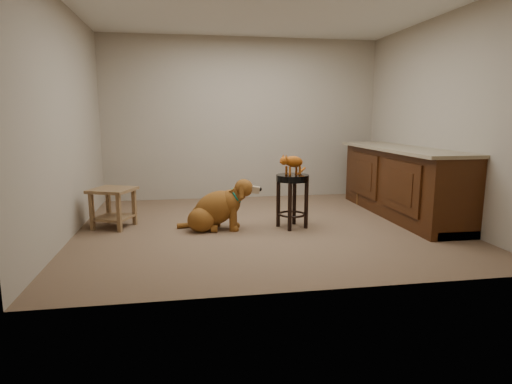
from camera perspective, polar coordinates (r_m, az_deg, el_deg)
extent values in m
cube|color=brown|center=(5.32, 1.27, -4.64)|extent=(4.50, 4.00, 0.01)
cube|color=#A09381|center=(7.12, -1.76, 9.67)|extent=(4.50, 0.04, 2.60)
cube|color=#A09381|center=(3.20, 8.19, 9.05)|extent=(4.50, 0.04, 2.60)
cube|color=#A09381|center=(5.21, -24.08, 8.65)|extent=(0.04, 4.00, 2.60)
cube|color=#A09381|center=(5.99, 23.24, 8.79)|extent=(0.04, 4.00, 2.60)
cube|color=silver|center=(5.29, 1.39, 23.73)|extent=(4.50, 4.00, 0.04)
cube|color=#3D1D0A|center=(6.16, 18.85, 1.13)|extent=(0.60, 2.50, 0.90)
cube|color=gray|center=(6.10, 18.85, 5.49)|extent=(0.70, 2.56, 0.04)
cube|color=black|center=(6.25, 18.96, -2.49)|extent=(0.52, 2.50, 0.10)
cube|color=#3D1D0A|center=(5.53, 18.71, 0.69)|extent=(0.02, 0.90, 0.62)
cube|color=#3D1D0A|center=(6.51, 14.16, 2.26)|extent=(0.02, 0.90, 0.62)
cube|color=#321708|center=(5.52, 18.61, 0.68)|extent=(0.02, 0.60, 0.40)
cube|color=#321708|center=(6.50, 14.06, 2.26)|extent=(0.02, 0.60, 0.40)
cylinder|color=black|center=(5.41, 5.13, -1.29)|extent=(0.05, 0.05, 0.58)
cylinder|color=black|center=(5.27, 2.99, -1.57)|extent=(0.05, 0.05, 0.58)
cylinder|color=black|center=(5.22, 6.71, -1.74)|extent=(0.05, 0.05, 0.58)
cylinder|color=black|center=(5.07, 4.53, -2.04)|extent=(0.05, 0.05, 0.58)
torus|color=black|center=(5.27, 4.82, -2.96)|extent=(0.44, 0.44, 0.03)
cylinder|color=black|center=(5.18, 4.89, 1.88)|extent=(0.40, 0.40, 0.08)
cube|color=brown|center=(7.07, 15.72, 1.33)|extent=(0.05, 0.05, 0.64)
cube|color=brown|center=(7.04, 13.34, 1.40)|extent=(0.05, 0.05, 0.64)
cube|color=brown|center=(6.78, 15.99, 0.96)|extent=(0.05, 0.05, 0.64)
cube|color=brown|center=(6.75, 13.52, 1.03)|extent=(0.05, 0.05, 0.64)
cube|color=brown|center=(6.87, 14.77, 3.99)|extent=(0.47, 0.47, 0.04)
cube|color=brown|center=(5.58, -15.92, -1.96)|extent=(0.06, 0.06, 0.45)
cube|color=brown|center=(5.76, -19.06, -1.75)|extent=(0.06, 0.06, 0.45)
cube|color=brown|center=(5.27, -17.80, -2.74)|extent=(0.06, 0.06, 0.45)
cube|color=brown|center=(5.46, -21.05, -2.49)|extent=(0.06, 0.06, 0.45)
cube|color=brown|center=(5.47, -18.60, 0.27)|extent=(0.61, 0.61, 0.04)
cube|color=brown|center=(5.54, -18.40, -3.23)|extent=(0.52, 0.52, 0.03)
ellipsoid|color=brown|center=(5.33, -6.91, -3.13)|extent=(0.37, 0.33, 0.30)
ellipsoid|color=brown|center=(5.10, -7.33, -3.75)|extent=(0.37, 0.33, 0.30)
cylinder|color=brown|center=(5.35, -5.19, -4.17)|extent=(0.09, 0.11, 0.09)
cylinder|color=brown|center=(5.09, -5.59, -4.94)|extent=(0.09, 0.11, 0.09)
ellipsoid|color=brown|center=(5.17, -5.42, -2.16)|extent=(0.73, 0.48, 0.60)
ellipsoid|color=brown|center=(5.13, -3.49, -1.38)|extent=(0.30, 0.32, 0.31)
cylinder|color=brown|center=(5.24, -2.98, -2.89)|extent=(0.09, 0.09, 0.35)
cylinder|color=brown|center=(5.08, -3.15, -3.31)|extent=(0.09, 0.09, 0.35)
sphere|color=brown|center=(5.28, -2.66, -4.50)|extent=(0.09, 0.09, 0.09)
sphere|color=brown|center=(5.12, -2.82, -4.97)|extent=(0.09, 0.09, 0.09)
cylinder|color=brown|center=(5.11, -2.68, -0.37)|extent=(0.25, 0.20, 0.22)
ellipsoid|color=brown|center=(5.09, -1.64, 0.55)|extent=(0.26, 0.24, 0.21)
cube|color=#947B5C|center=(5.08, -0.29, 0.33)|extent=(0.16, 0.11, 0.10)
sphere|color=black|center=(5.08, 0.49, 0.38)|extent=(0.05, 0.05, 0.05)
cube|color=brown|center=(5.19, -1.78, 0.42)|extent=(0.06, 0.06, 0.16)
cube|color=brown|center=(5.00, -1.93, 0.05)|extent=(0.06, 0.06, 0.16)
torus|color=#0A523A|center=(5.11, -2.67, -0.47)|extent=(0.16, 0.22, 0.19)
cylinder|color=#D8BF4C|center=(5.12, -2.15, -1.19)|extent=(0.01, 0.04, 0.04)
cylinder|color=brown|center=(5.32, -8.99, -4.40)|extent=(0.28, 0.10, 0.06)
ellipsoid|color=#97450F|center=(5.17, 5.05, 4.06)|extent=(0.30, 0.22, 0.17)
cylinder|color=#97450F|center=(5.16, 4.07, 2.88)|extent=(0.03, 0.03, 0.10)
sphere|color=#97450F|center=(5.17, 4.07, 2.43)|extent=(0.03, 0.03, 0.03)
cylinder|color=#97450F|center=(5.10, 4.54, 2.79)|extent=(0.03, 0.03, 0.10)
sphere|color=#97450F|center=(5.11, 4.53, 2.34)|extent=(0.03, 0.03, 0.03)
cylinder|color=#97450F|center=(5.25, 5.39, 2.98)|extent=(0.03, 0.03, 0.10)
sphere|color=#97450F|center=(5.25, 5.38, 2.54)|extent=(0.03, 0.03, 0.03)
cylinder|color=#97450F|center=(5.19, 5.87, 2.89)|extent=(0.03, 0.03, 0.10)
sphere|color=#97450F|center=(5.20, 5.86, 2.45)|extent=(0.03, 0.03, 0.03)
sphere|color=#97450F|center=(5.08, 3.76, 4.17)|extent=(0.10, 0.10, 0.10)
sphere|color=#97450F|center=(5.06, 3.36, 4.04)|extent=(0.04, 0.04, 0.04)
sphere|color=brown|center=(5.05, 3.22, 4.03)|extent=(0.02, 0.02, 0.02)
cone|color=#97450F|center=(5.11, 3.65, 4.80)|extent=(0.05, 0.05, 0.05)
cone|color=#C66B60|center=(5.11, 3.64, 4.77)|extent=(0.03, 0.03, 0.03)
cone|color=#97450F|center=(5.06, 4.05, 4.74)|extent=(0.05, 0.05, 0.05)
cone|color=#C66B60|center=(5.06, 4.03, 4.71)|extent=(0.03, 0.03, 0.03)
cylinder|color=#97450F|center=(5.30, 5.99, 2.72)|extent=(0.16, 0.17, 0.10)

